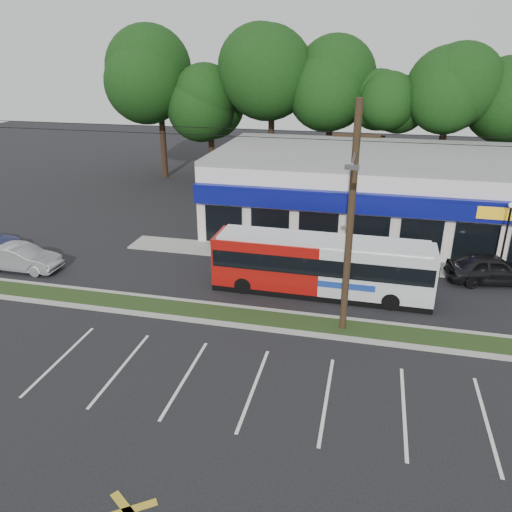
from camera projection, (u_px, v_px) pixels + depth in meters
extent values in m
plane|color=black|center=(273.00, 333.00, 22.17)|extent=(120.00, 120.00, 0.00)
cube|color=#1C3214|center=(277.00, 321.00, 23.05)|extent=(40.00, 1.60, 0.12)
cube|color=#9E9E93|center=(273.00, 330.00, 22.28)|extent=(40.00, 0.25, 0.14)
cube|color=#9E9E93|center=(280.00, 312.00, 23.81)|extent=(40.00, 0.25, 0.14)
cube|color=#9E9E93|center=(387.00, 264.00, 29.19)|extent=(32.00, 2.20, 0.10)
cube|color=silver|center=(397.00, 193.00, 34.45)|extent=(25.00, 12.00, 5.00)
cube|color=navy|center=(401.00, 206.00, 28.48)|extent=(25.00, 0.50, 1.20)
cube|color=black|center=(398.00, 238.00, 29.42)|extent=(24.00, 0.12, 2.40)
cube|color=gray|center=(401.00, 155.00, 33.44)|extent=(25.00, 12.00, 0.30)
cylinder|color=black|center=(350.00, 224.00, 20.53)|extent=(0.30, 0.30, 10.00)
cube|color=black|center=(357.00, 136.00, 19.16)|extent=(1.80, 0.12, 0.12)
cylinder|color=#59595E|center=(354.00, 157.00, 18.30)|extent=(0.10, 2.40, 0.10)
cube|color=#59595E|center=(352.00, 167.00, 17.17)|extent=(0.50, 0.25, 0.15)
cylinder|color=black|center=(280.00, 130.00, 19.75)|extent=(50.00, 0.02, 0.02)
cylinder|color=black|center=(280.00, 138.00, 19.87)|extent=(50.00, 0.02, 0.02)
cylinder|color=black|center=(504.00, 242.00, 27.00)|extent=(0.12, 0.12, 4.00)
sphere|color=silver|center=(512.00, 205.00, 26.20)|extent=(0.30, 0.30, 0.30)
cylinder|color=black|center=(164.00, 149.00, 47.86)|extent=(0.56, 0.56, 5.72)
sphere|color=black|center=(159.00, 88.00, 45.73)|extent=(6.76, 6.76, 6.76)
cylinder|color=black|center=(213.00, 151.00, 46.81)|extent=(0.56, 0.56, 5.72)
sphere|color=black|center=(211.00, 89.00, 44.67)|extent=(6.76, 6.76, 6.76)
cylinder|color=black|center=(265.00, 154.00, 45.75)|extent=(0.56, 0.56, 5.72)
sphere|color=black|center=(266.00, 90.00, 43.61)|extent=(6.76, 6.76, 6.76)
cylinder|color=black|center=(320.00, 156.00, 44.69)|extent=(0.56, 0.56, 5.72)
sphere|color=black|center=(323.00, 91.00, 42.56)|extent=(6.76, 6.76, 6.76)
cylinder|color=black|center=(377.00, 159.00, 43.63)|extent=(0.56, 0.56, 5.72)
sphere|color=black|center=(383.00, 92.00, 41.50)|extent=(6.76, 6.76, 6.76)
cylinder|color=black|center=(437.00, 161.00, 42.57)|extent=(0.56, 0.56, 5.72)
sphere|color=black|center=(446.00, 93.00, 40.44)|extent=(6.76, 6.76, 6.76)
cylinder|color=black|center=(500.00, 164.00, 41.51)|extent=(0.56, 0.56, 5.72)
cube|color=#A0100C|center=(268.00, 259.00, 25.89)|extent=(5.53, 2.36, 2.52)
cube|color=silver|center=(377.00, 270.00, 24.67)|extent=(5.53, 2.36, 2.52)
cube|color=black|center=(320.00, 289.00, 25.81)|extent=(11.03, 2.38, 0.32)
cube|color=black|center=(322.00, 259.00, 25.17)|extent=(10.81, 2.48, 0.87)
cube|color=black|center=(436.00, 272.00, 23.99)|extent=(0.08, 1.95, 1.28)
cube|color=#193899|center=(346.00, 286.00, 24.13)|extent=(2.75, 0.06, 0.32)
cube|color=silver|center=(323.00, 240.00, 24.78)|extent=(10.48, 2.19, 0.17)
cylinder|color=black|center=(243.00, 285.00, 25.65)|extent=(0.88, 0.27, 0.88)
cylinder|color=black|center=(253.00, 270.00, 27.49)|extent=(0.88, 0.27, 0.88)
cylinder|color=black|center=(390.00, 301.00, 24.01)|extent=(0.88, 0.27, 0.88)
cylinder|color=black|center=(390.00, 283.00, 25.85)|extent=(0.88, 0.27, 0.88)
imported|color=black|center=(492.00, 269.00, 26.71)|extent=(4.93, 2.69, 1.59)
imported|color=#94959A|center=(21.00, 258.00, 28.27)|extent=(4.48, 1.56, 1.47)
imported|color=beige|center=(375.00, 272.00, 26.37)|extent=(0.65, 0.56, 1.52)
imported|color=beige|center=(364.00, 254.00, 28.68)|extent=(0.77, 0.61, 1.57)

